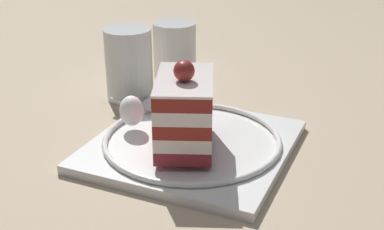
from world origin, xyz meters
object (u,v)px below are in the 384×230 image
at_px(drink_glass_far, 129,68).
at_px(fork, 147,108).
at_px(drink_glass_near, 175,53).
at_px(dessert_plate, 192,143).
at_px(whipped_cream_dollop, 131,111).
at_px(cake_slice, 185,111).

bearing_deg(drink_glass_far, fork, -40.36).
xyz_separation_m(fork, drink_glass_near, (-0.07, 0.19, 0.02)).
bearing_deg(drink_glass_near, dessert_plate, -54.71).
relative_size(whipped_cream_dollop, drink_glass_far, 0.37).
height_order(cake_slice, drink_glass_far, cake_slice).
xyz_separation_m(drink_glass_near, drink_glass_far, (-0.01, -0.12, 0.01)).
height_order(cake_slice, fork, cake_slice).
bearing_deg(dessert_plate, drink_glass_far, 148.00).
xyz_separation_m(whipped_cream_dollop, drink_glass_far, (-0.09, 0.12, 0.01)).
xyz_separation_m(cake_slice, drink_glass_near, (-0.17, 0.25, -0.02)).
bearing_deg(whipped_cream_dollop, drink_glass_far, 126.51).
bearing_deg(cake_slice, fork, 146.57).
bearing_deg(drink_glass_far, cake_slice, -36.61).
distance_m(drink_glass_near, drink_glass_far, 0.12).
distance_m(cake_slice, drink_glass_near, 0.30).
relative_size(fork, drink_glass_near, 1.29).
relative_size(dessert_plate, drink_glass_far, 2.34).
bearing_deg(whipped_cream_dollop, drink_glass_near, 107.64).
xyz_separation_m(dessert_plate, cake_slice, (0.00, -0.02, 0.05)).
distance_m(cake_slice, whipped_cream_dollop, 0.09).
height_order(fork, drink_glass_far, drink_glass_far).
height_order(dessert_plate, drink_glass_near, drink_glass_near).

